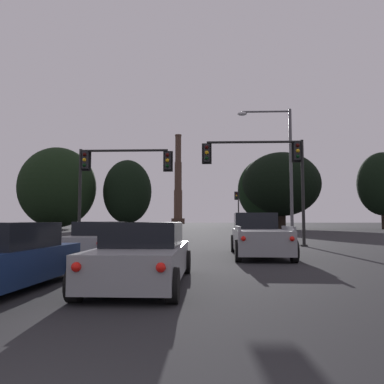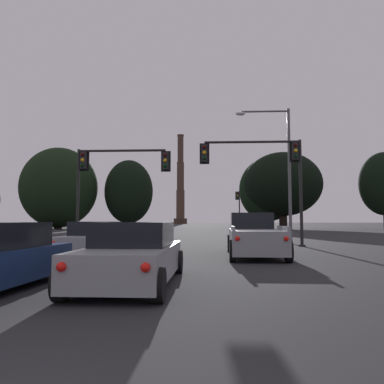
# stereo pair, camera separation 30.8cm
# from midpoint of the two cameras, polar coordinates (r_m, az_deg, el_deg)

# --- Properties ---
(sedan_left_lane_front) EXTENTS (1.98, 4.71, 1.43)m
(sedan_left_lane_front) POSITION_cam_midpoint_polar(r_m,az_deg,el_deg) (16.04, -14.61, -7.10)
(sedan_left_lane_front) COLOR gray
(sedan_left_lane_front) RESTS_ON ground_plane
(pickup_truck_right_lane_front) EXTENTS (2.34, 5.56, 1.82)m
(pickup_truck_right_lane_front) POSITION_cam_midpoint_polar(r_m,az_deg,el_deg) (16.06, 9.53, -6.69)
(pickup_truck_right_lane_front) COLOR gray
(pickup_truck_right_lane_front) RESTS_ON ground_plane
(sedan_center_lane_second) EXTENTS (2.01, 4.72, 1.43)m
(sedan_center_lane_second) POSITION_cam_midpoint_polar(r_m,az_deg,el_deg) (8.87, -8.43, -9.50)
(sedan_center_lane_second) COLOR gray
(sedan_center_lane_second) RESTS_ON ground_plane
(traffic_light_overhead_left) EXTENTS (5.73, 0.50, 5.75)m
(traffic_light_overhead_left) POSITION_cam_midpoint_polar(r_m,az_deg,el_deg) (22.86, -12.58, 3.12)
(traffic_light_overhead_left) COLOR black
(traffic_light_overhead_left) RESTS_ON ground_plane
(traffic_light_far_right) EXTENTS (0.78, 0.50, 5.87)m
(traffic_light_far_right) POSITION_cam_midpoint_polar(r_m,az_deg,el_deg) (56.05, 6.80, -1.93)
(traffic_light_far_right) COLOR black
(traffic_light_far_right) RESTS_ON ground_plane
(traffic_light_overhead_right) EXTENTS (6.05, 0.50, 6.18)m
(traffic_light_overhead_right) POSITION_cam_midpoint_polar(r_m,az_deg,el_deg) (22.31, 11.22, 4.15)
(traffic_light_overhead_right) COLOR black
(traffic_light_overhead_right) RESTS_ON ground_plane
(street_lamp) EXTENTS (3.55, 0.36, 8.80)m
(street_lamp) POSITION_cam_midpoint_polar(r_m,az_deg,el_deg) (25.11, 13.25, 4.77)
(street_lamp) COLOR #56565B
(street_lamp) RESTS_ON ground_plane
(smokestack) EXTENTS (6.39, 6.39, 43.31)m
(smokestack) POSITION_cam_midpoint_polar(r_m,az_deg,el_deg) (180.27, -2.18, 0.55)
(smokestack) COLOR #3C2B22
(smokestack) RESTS_ON ground_plane
(treeline_center_right) EXTENTS (13.95, 12.55, 13.73)m
(treeline_center_right) POSITION_cam_midpoint_polar(r_m,az_deg,el_deg) (68.75, 13.30, 1.16)
(treeline_center_right) COLOR black
(treeline_center_right) RESTS_ON ground_plane
(treeline_far_left) EXTENTS (13.61, 12.25, 14.52)m
(treeline_far_left) POSITION_cam_midpoint_polar(r_m,az_deg,el_deg) (70.69, -19.95, 0.66)
(treeline_far_left) COLOR black
(treeline_far_left) RESTS_ON ground_plane
(treeline_center_left) EXTENTS (8.75, 7.88, 12.54)m
(treeline_center_left) POSITION_cam_midpoint_polar(r_m,az_deg,el_deg) (69.00, -9.94, 0.05)
(treeline_center_left) COLOR black
(treeline_center_left) RESTS_ON ground_plane
(treeline_right_mid) EXTENTS (10.43, 9.38, 12.99)m
(treeline_right_mid) POSITION_cam_midpoint_polar(r_m,az_deg,el_deg) (70.01, 11.12, 0.34)
(treeline_right_mid) COLOR black
(treeline_right_mid) RESTS_ON ground_plane
(treeline_far_right) EXTENTS (8.42, 7.58, 13.21)m
(treeline_far_right) POSITION_cam_midpoint_polar(r_m,az_deg,el_deg) (71.67, 26.95, 1.11)
(treeline_far_right) COLOR black
(treeline_far_right) RESTS_ON ground_plane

